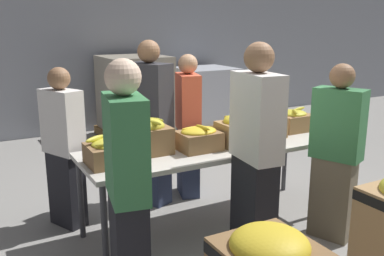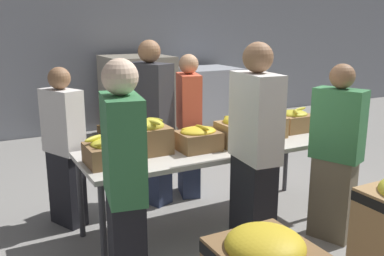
{
  "view_description": "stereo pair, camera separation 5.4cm",
  "coord_description": "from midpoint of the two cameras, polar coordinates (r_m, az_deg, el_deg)",
  "views": [
    {
      "loc": [
        -2.0,
        -3.22,
        1.88
      ],
      "look_at": [
        -0.1,
        0.24,
        0.91
      ],
      "focal_mm": 40.0,
      "sensor_mm": 36.0,
      "label": 1
    },
    {
      "loc": [
        -1.95,
        -3.25,
        1.88
      ],
      "look_at": [
        -0.1,
        0.24,
        0.91
      ],
      "focal_mm": 40.0,
      "sensor_mm": 36.0,
      "label": 2
    }
  ],
  "objects": [
    {
      "name": "volunteer_0",
      "position": [
        4.68,
        -0.11,
        0.16
      ],
      "size": [
        0.32,
        0.46,
        1.57
      ],
      "rotation": [
        0.0,
        0.0,
        -1.86
      ],
      "color": "#2D3856",
      "rests_on": "ground_plane"
    },
    {
      "name": "banana_box_2",
      "position": [
        3.78,
        1.24,
        -1.34
      ],
      "size": [
        0.36,
        0.3,
        0.23
      ],
      "color": "olive",
      "rests_on": "sorting_table"
    },
    {
      "name": "volunteer_4",
      "position": [
        4.14,
        -16.29,
        -2.67
      ],
      "size": [
        0.35,
        0.45,
        1.51
      ],
      "rotation": [
        0.0,
        0.0,
        -1.14
      ],
      "color": "black",
      "rests_on": "ground_plane"
    },
    {
      "name": "wall_back",
      "position": [
        7.74,
        -13.57,
        14.29
      ],
      "size": [
        16.0,
        0.08,
        4.0
      ],
      "color": "#9399A3",
      "rests_on": "ground_plane"
    },
    {
      "name": "sorting_table",
      "position": [
        3.96,
        3.3,
        -3.08
      ],
      "size": [
        2.45,
        0.81,
        0.79
      ],
      "color": "beige",
      "rests_on": "ground_plane"
    },
    {
      "name": "pallet_stack_1",
      "position": [
        7.94,
        2.39,
        4.02
      ],
      "size": [
        1.08,
        1.08,
        1.1
      ],
      "color": "olive",
      "rests_on": "ground_plane"
    },
    {
      "name": "pallet_stack_0",
      "position": [
        7.29,
        -7.07,
        4.09
      ],
      "size": [
        1.14,
        1.14,
        1.36
      ],
      "color": "olive",
      "rests_on": "ground_plane"
    },
    {
      "name": "banana_box_0",
      "position": [
        3.46,
        -10.6,
        -3.03
      ],
      "size": [
        0.38,
        0.35,
        0.23
      ],
      "color": "olive",
      "rests_on": "sorting_table"
    },
    {
      "name": "volunteer_1",
      "position": [
        2.8,
        -8.43,
        -8.3
      ],
      "size": [
        0.31,
        0.48,
        1.68
      ],
      "rotation": [
        0.0,
        0.0,
        1.38
      ],
      "color": "black",
      "rests_on": "ground_plane"
    },
    {
      "name": "banana_box_1",
      "position": [
        3.69,
        -5.43,
        -1.11
      ],
      "size": [
        0.36,
        0.32,
        0.31
      ],
      "color": "olive",
      "rests_on": "sorting_table"
    },
    {
      "name": "banana_box_4",
      "position": [
        4.26,
        10.05,
        0.51
      ],
      "size": [
        0.36,
        0.31,
        0.27
      ],
      "color": "#A37A4C",
      "rests_on": "sorting_table"
    },
    {
      "name": "volunteer_5",
      "position": [
        3.44,
        8.77,
        -3.51
      ],
      "size": [
        0.28,
        0.49,
        1.75
      ],
      "rotation": [
        0.0,
        0.0,
        1.47
      ],
      "color": "black",
      "rests_on": "ground_plane"
    },
    {
      "name": "ground_plane",
      "position": [
        4.23,
        3.16,
        -12.64
      ],
      "size": [
        30.0,
        30.0,
        0.0
      ],
      "primitive_type": "plane",
      "color": "gray"
    },
    {
      "name": "volunteer_2",
      "position": [
        4.48,
        -5.15,
        0.5
      ],
      "size": [
        0.39,
        0.52,
        1.72
      ],
      "rotation": [
        0.0,
        0.0,
        -1.17
      ],
      "color": "#2D3856",
      "rests_on": "ground_plane"
    },
    {
      "name": "banana_box_5",
      "position": [
        4.59,
        13.73,
        1.01
      ],
      "size": [
        0.37,
        0.32,
        0.24
      ],
      "color": "olive",
      "rests_on": "sorting_table"
    },
    {
      "name": "banana_box_3",
      "position": [
        3.94,
        6.55,
        -0.23
      ],
      "size": [
        0.36,
        0.28,
        0.3
      ],
      "color": "#A37A4C",
      "rests_on": "sorting_table"
    },
    {
      "name": "volunteer_3",
      "position": [
        3.91,
        18.99,
        -3.43
      ],
      "size": [
        0.35,
        0.47,
        1.56
      ],
      "rotation": [
        0.0,
        0.0,
        1.95
      ],
      "color": "#6B604C",
      "rests_on": "ground_plane"
    }
  ]
}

